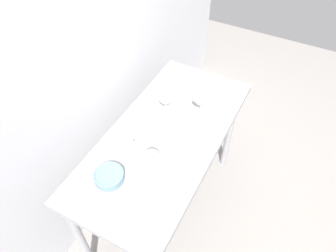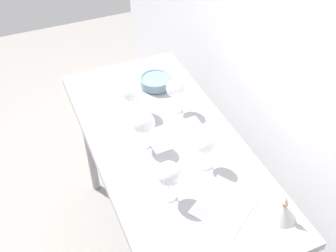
# 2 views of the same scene
# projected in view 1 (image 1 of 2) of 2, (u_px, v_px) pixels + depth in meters

# --- Properties ---
(ground_plane) EXTENTS (6.00, 6.00, 0.00)m
(ground_plane) POSITION_uv_depth(u_px,v_px,m) (165.00, 206.00, 2.57)
(ground_plane) COLOR gray
(back_wall) EXTENTS (3.80, 0.04, 2.60)m
(back_wall) POSITION_uv_depth(u_px,v_px,m) (88.00, 58.00, 1.77)
(back_wall) COLOR #BCBCC1
(back_wall) RESTS_ON ground_plane
(steel_counter) EXTENTS (1.40, 0.65, 0.90)m
(steel_counter) POSITION_uv_depth(u_px,v_px,m) (165.00, 146.00, 1.98)
(steel_counter) COLOR gray
(steel_counter) RESTS_ON ground_plane
(wine_glass_near_left) EXTENTS (0.10, 0.10, 0.17)m
(wine_glass_near_left) POSITION_uv_depth(u_px,v_px,m) (152.00, 158.00, 1.64)
(wine_glass_near_left) COLOR white
(wine_glass_near_left) RESTS_ON steel_counter
(wine_glass_far_left) EXTENTS (0.09, 0.09, 0.17)m
(wine_glass_far_left) POSITION_uv_depth(u_px,v_px,m) (127.00, 137.00, 1.73)
(wine_glass_far_left) COLOR white
(wine_glass_far_left) RESTS_ON steel_counter
(wine_glass_near_center) EXTENTS (0.10, 0.10, 0.18)m
(wine_glass_near_center) POSITION_uv_depth(u_px,v_px,m) (177.00, 130.00, 1.76)
(wine_glass_near_center) COLOR white
(wine_glass_near_center) RESTS_ON steel_counter
(wine_glass_near_right) EXTENTS (0.10, 0.10, 0.18)m
(wine_glass_near_right) POSITION_uv_depth(u_px,v_px,m) (201.00, 98.00, 1.94)
(wine_glass_near_right) COLOR white
(wine_glass_near_right) RESTS_ON steel_counter
(wine_glass_far_right) EXTENTS (0.08, 0.08, 0.16)m
(wine_glass_far_right) POSITION_uv_depth(u_px,v_px,m) (165.00, 98.00, 1.96)
(wine_glass_far_right) COLOR white
(wine_glass_far_right) RESTS_ON steel_counter
(tasting_sheet_upper) EXTENTS (0.29, 0.30, 0.00)m
(tasting_sheet_upper) POSITION_uv_depth(u_px,v_px,m) (183.00, 92.00, 2.17)
(tasting_sheet_upper) COLOR white
(tasting_sheet_upper) RESTS_ON steel_counter
(tasting_sheet_lower) EXTENTS (0.17, 0.28, 0.00)m
(tasting_sheet_lower) POSITION_uv_depth(u_px,v_px,m) (153.00, 135.00, 1.90)
(tasting_sheet_lower) COLOR white
(tasting_sheet_lower) RESTS_ON steel_counter
(tasting_bowl) EXTENTS (0.17, 0.17, 0.05)m
(tasting_bowl) POSITION_uv_depth(u_px,v_px,m) (109.00, 176.00, 1.67)
(tasting_bowl) COLOR beige
(tasting_bowl) RESTS_ON steel_counter
(decanter_funnel) EXTENTS (0.11, 0.11, 0.13)m
(decanter_funnel) POSITION_uv_depth(u_px,v_px,m) (171.00, 71.00, 2.27)
(decanter_funnel) COLOR silver
(decanter_funnel) RESTS_ON steel_counter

